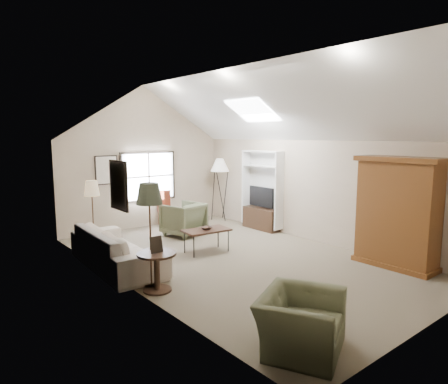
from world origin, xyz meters
TOP-DOWN VIEW (x-y plane):
  - room_shell at (0.00, 0.00)m, footprint 5.01×8.01m
  - window at (0.10, 3.96)m, footprint 1.72×0.08m
  - skylight at (1.30, 0.90)m, footprint 0.80×1.20m
  - wall_art at (-1.88, 1.94)m, footprint 1.97×3.71m
  - armoire at (2.18, -2.40)m, footprint 0.60×1.50m
  - tv_alcove at (2.34, 1.60)m, footprint 0.32×1.30m
  - media_console at (2.32, 1.60)m, footprint 0.34×1.18m
  - tv_panel at (2.32, 1.60)m, footprint 0.05×0.90m
  - sofa at (-2.20, 1.10)m, footprint 1.17×2.72m
  - armchair_near at (-1.78, -3.27)m, footprint 1.39×1.33m
  - armchair_far at (0.26, 2.42)m, footprint 1.11×1.13m
  - coffee_table at (-0.20, 0.78)m, footprint 1.09×0.68m
  - bowl at (-0.20, 0.78)m, footprint 0.27×0.27m
  - side_table at (-2.20, -0.50)m, footprint 0.70×0.70m
  - side_chair at (0.49, 3.70)m, footprint 0.48×0.48m
  - tripod_lamp at (2.20, 3.31)m, footprint 0.58×0.58m
  - dark_lamp at (-2.20, -0.30)m, footprint 0.47×0.47m
  - tan_lamp at (-2.20, 2.30)m, footprint 0.35×0.35m

SIDE VIEW (x-z plane):
  - coffee_table at x=-0.20m, z-range 0.00..0.53m
  - media_console at x=2.32m, z-range 0.00..0.60m
  - side_table at x=-2.20m, z-range 0.00..0.67m
  - armchair_near at x=-1.78m, z-range 0.00..0.70m
  - sofa at x=-2.20m, z-range 0.00..0.78m
  - armchair_far at x=0.26m, z-range 0.00..0.87m
  - side_chair at x=0.49m, z-range 0.00..1.01m
  - bowl at x=-0.20m, z-range 0.53..0.59m
  - tan_lamp at x=-2.20m, z-range 0.00..1.67m
  - tv_panel at x=2.32m, z-range 0.65..1.20m
  - dark_lamp at x=-2.20m, z-range 0.00..1.86m
  - tripod_lamp at x=2.20m, z-range 0.00..1.95m
  - armoire at x=2.18m, z-range 0.00..2.20m
  - tv_alcove at x=2.34m, z-range 0.10..2.20m
  - window at x=0.10m, z-range 0.74..2.16m
  - wall_art at x=-1.88m, z-range 1.29..2.17m
  - room_shell at x=0.00m, z-range 1.21..5.21m
  - skylight at x=1.30m, z-range 2.96..3.48m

